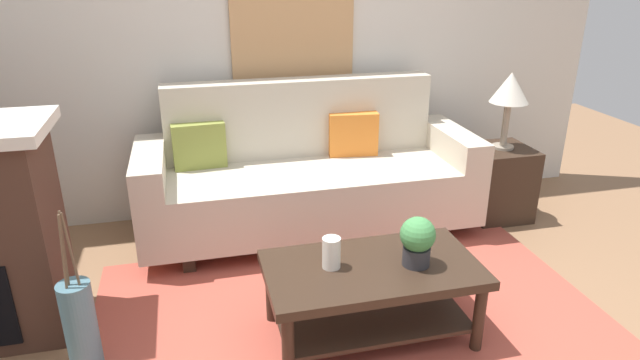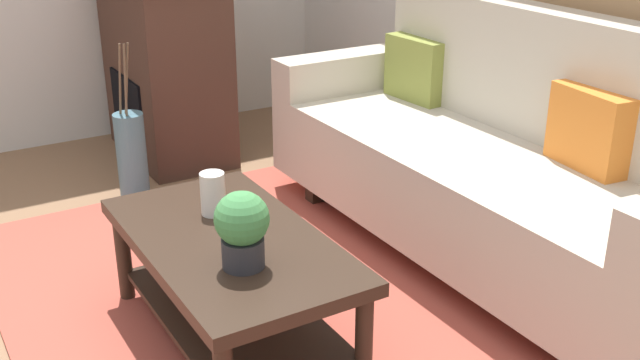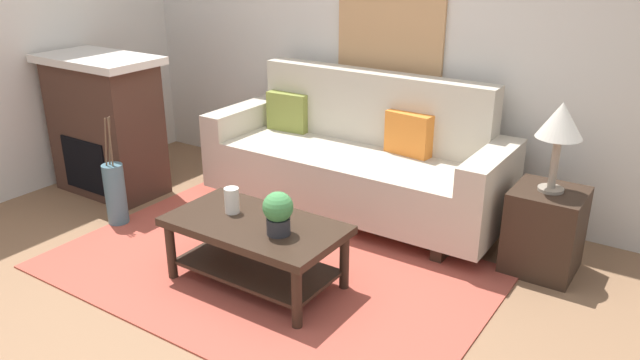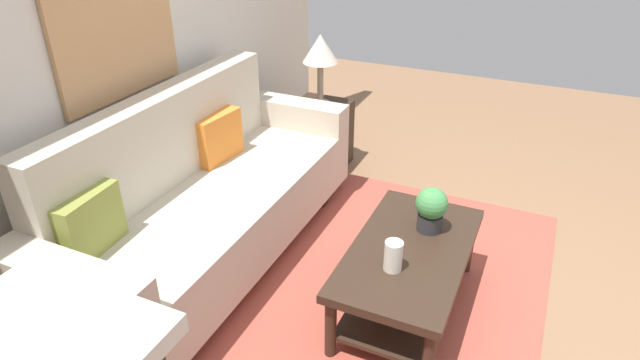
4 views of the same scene
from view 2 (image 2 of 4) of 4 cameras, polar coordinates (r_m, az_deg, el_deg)
ground_plane at (r=2.86m, az=-13.28°, el=-13.09°), size 9.03×9.03×0.00m
area_rug at (r=3.00m, az=-4.09°, el=-10.43°), size 2.84×1.81×0.01m
couch at (r=3.40m, az=13.02°, el=1.17°), size 2.36×0.84×1.08m
throw_pillow_olive at (r=3.94m, az=7.24°, el=8.31°), size 0.37×0.15×0.32m
throw_pillow_orange at (r=3.17m, az=19.64°, el=3.64°), size 0.37×0.16×0.32m
coffee_table at (r=2.75m, az=-6.77°, el=-6.43°), size 1.10×0.60×0.43m
tabletop_vase at (r=2.84m, az=-8.08°, el=-1.02°), size 0.09×0.09×0.16m
potted_plant_tabletop at (r=2.43m, az=-5.89°, el=-3.56°), size 0.18×0.18×0.26m
fireplace at (r=4.60m, az=-11.59°, el=8.88°), size 1.02×0.58×1.16m
floor_vase at (r=4.04m, az=-13.99°, el=1.62°), size 0.15×0.15×0.48m
floor_vase_branch_a at (r=3.90m, az=-14.48°, el=7.29°), size 0.04×0.04×0.36m
floor_vase_branch_b at (r=3.93m, az=-14.37°, el=7.43°), size 0.02×0.05×0.36m
floor_vase_branch_c at (r=3.92m, az=-14.85°, el=7.34°), size 0.03×0.04×0.36m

